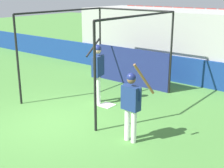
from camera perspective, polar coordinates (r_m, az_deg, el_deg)
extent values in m
plane|color=#477F38|center=(8.92, -10.43, -6.78)|extent=(60.00, 60.00, 0.00)
cube|color=navy|center=(12.93, 8.51, 3.25)|extent=(24.00, 0.12, 1.04)
cube|color=#9E9E99|center=(14.21, 12.07, 7.69)|extent=(8.70, 3.20, 2.69)
cube|color=maroon|center=(15.23, -2.27, 7.68)|extent=(0.45, 0.40, 0.10)
cube|color=maroon|center=(15.32, -1.84, 8.61)|extent=(0.45, 0.06, 0.40)
cube|color=maroon|center=(14.88, -0.65, 7.47)|extent=(0.45, 0.40, 0.10)
cube|color=maroon|center=(14.98, -0.22, 8.43)|extent=(0.45, 0.06, 0.40)
cube|color=maroon|center=(14.54, 1.04, 7.24)|extent=(0.45, 0.40, 0.10)
cube|color=maroon|center=(14.64, 1.48, 8.22)|extent=(0.45, 0.06, 0.40)
cube|color=maroon|center=(14.22, 2.81, 7.00)|extent=(0.45, 0.40, 0.10)
cube|color=maroon|center=(14.32, 3.25, 8.00)|extent=(0.45, 0.06, 0.40)
cube|color=maroon|center=(13.91, 4.66, 6.74)|extent=(0.45, 0.40, 0.10)
cube|color=maroon|center=(14.02, 5.10, 7.76)|extent=(0.45, 0.06, 0.40)
cube|color=maroon|center=(13.61, 6.59, 6.46)|extent=(0.45, 0.40, 0.10)
cube|color=maroon|center=(13.72, 7.02, 7.50)|extent=(0.45, 0.06, 0.40)
cube|color=maroon|center=(13.34, 8.60, 6.16)|extent=(0.45, 0.40, 0.10)
cube|color=maroon|center=(13.45, 9.03, 7.23)|extent=(0.45, 0.06, 0.40)
cube|color=maroon|center=(13.07, 10.68, 5.84)|extent=(0.45, 0.40, 0.10)
cube|color=maroon|center=(13.19, 11.11, 6.93)|extent=(0.45, 0.06, 0.40)
cube|color=maroon|center=(12.83, 12.85, 5.50)|extent=(0.45, 0.40, 0.10)
cube|color=maroon|center=(12.95, 13.27, 6.61)|extent=(0.45, 0.06, 0.40)
cube|color=maroon|center=(12.61, 15.10, 5.14)|extent=(0.45, 0.40, 0.10)
cube|color=maroon|center=(12.73, 15.51, 6.27)|extent=(0.45, 0.06, 0.40)
cube|color=maroon|center=(12.41, 17.42, 4.76)|extent=(0.45, 0.40, 0.10)
cube|color=maroon|center=(12.53, 17.82, 5.91)|extent=(0.45, 0.06, 0.40)
cube|color=maroon|center=(12.23, 19.81, 4.35)|extent=(0.45, 0.40, 0.10)
cube|color=maroon|center=(15.77, -0.36, 9.49)|extent=(0.45, 0.40, 0.10)
cube|color=maroon|center=(15.88, 0.05, 10.38)|extent=(0.45, 0.06, 0.40)
cube|color=maroon|center=(15.44, 1.24, 9.32)|extent=(0.45, 0.40, 0.10)
cube|color=maroon|center=(15.55, 1.66, 10.23)|extent=(0.45, 0.06, 0.40)
cube|color=maroon|center=(15.11, 2.92, 9.13)|extent=(0.45, 0.40, 0.10)
cube|color=maroon|center=(15.23, 3.34, 10.06)|extent=(0.45, 0.06, 0.40)
cube|color=maroon|center=(14.80, 4.67, 8.93)|extent=(0.45, 0.40, 0.10)
cube|color=maroon|center=(14.92, 5.09, 9.88)|extent=(0.45, 0.06, 0.40)
cube|color=maroon|center=(14.51, 6.49, 8.71)|extent=(0.45, 0.40, 0.10)
cube|color=maroon|center=(14.63, 6.90, 9.68)|extent=(0.45, 0.06, 0.40)
cube|color=maroon|center=(14.22, 8.38, 8.48)|extent=(0.45, 0.40, 0.10)
cube|color=maroon|center=(14.35, 8.79, 9.46)|extent=(0.45, 0.06, 0.40)
cube|color=maroon|center=(13.96, 10.34, 8.22)|extent=(0.45, 0.40, 0.10)
cube|color=maroon|center=(14.08, 10.75, 9.22)|extent=(0.45, 0.06, 0.40)
cube|color=maroon|center=(13.71, 12.38, 7.95)|extent=(0.45, 0.40, 0.10)
cube|color=maroon|center=(13.84, 12.78, 8.97)|extent=(0.45, 0.06, 0.40)
cube|color=maroon|center=(13.48, 14.48, 7.65)|extent=(0.45, 0.40, 0.10)
cube|color=maroon|center=(13.61, 14.87, 8.69)|extent=(0.45, 0.06, 0.40)
cube|color=maroon|center=(13.27, 16.65, 7.34)|extent=(0.45, 0.40, 0.10)
cube|color=maroon|center=(13.40, 17.03, 8.39)|extent=(0.45, 0.06, 0.40)
cube|color=maroon|center=(13.07, 18.89, 7.00)|extent=(0.45, 0.40, 0.10)
cube|color=maroon|center=(13.21, 19.26, 8.08)|extent=(0.45, 0.06, 0.40)
cube|color=maroon|center=(16.35, 1.43, 11.16)|extent=(0.45, 0.40, 0.10)
cube|color=maroon|center=(16.47, 1.82, 12.01)|extent=(0.45, 0.06, 0.40)
cube|color=maroon|center=(16.03, 3.02, 11.02)|extent=(0.45, 0.40, 0.10)
cube|color=maroon|center=(16.15, 3.42, 11.88)|extent=(0.45, 0.06, 0.40)
cube|color=maroon|center=(15.72, 4.68, 10.87)|extent=(0.45, 0.40, 0.10)
cube|color=maroon|center=(15.84, 5.08, 11.75)|extent=(0.45, 0.06, 0.40)
cube|color=maroon|center=(15.42, 6.40, 10.71)|extent=(0.45, 0.40, 0.10)
cube|color=maroon|center=(15.55, 6.80, 11.60)|extent=(0.45, 0.06, 0.40)
cube|color=maroon|center=(15.13, 8.19, 10.52)|extent=(0.45, 0.40, 0.10)
cube|color=maroon|center=(15.26, 8.58, 11.43)|extent=(0.45, 0.06, 0.40)
cube|color=maroon|center=(14.86, 10.04, 10.32)|extent=(0.45, 0.40, 0.10)
cube|color=maroon|center=(15.00, 10.43, 11.24)|extent=(0.45, 0.06, 0.40)
cube|color=maroon|center=(14.61, 11.96, 10.10)|extent=(0.45, 0.40, 0.10)
cube|color=maroon|center=(14.74, 12.34, 11.04)|extent=(0.45, 0.06, 0.40)
cube|color=maroon|center=(14.37, 13.93, 9.86)|extent=(0.45, 0.40, 0.10)
cube|color=maroon|center=(14.51, 14.31, 10.82)|extent=(0.45, 0.06, 0.40)
cube|color=maroon|center=(14.15, 15.97, 9.60)|extent=(0.45, 0.40, 0.10)
cube|color=maroon|center=(14.29, 16.34, 10.57)|extent=(0.45, 0.06, 0.40)
cube|color=maroon|center=(13.95, 18.07, 9.33)|extent=(0.45, 0.40, 0.10)
cube|color=maroon|center=(14.09, 18.42, 10.31)|extent=(0.45, 0.06, 0.40)
cube|color=maroon|center=(16.96, 3.11, 12.71)|extent=(0.45, 0.40, 0.10)
cube|color=maroon|center=(17.09, 3.49, 13.51)|extent=(0.45, 0.06, 0.40)
cube|color=maroon|center=(16.65, 4.69, 12.60)|extent=(0.45, 0.40, 0.10)
cube|color=maroon|center=(16.78, 5.07, 13.41)|extent=(0.45, 0.06, 0.40)
cube|color=maroon|center=(16.35, 6.33, 12.47)|extent=(0.45, 0.40, 0.10)
cube|color=maroon|center=(16.48, 6.70, 13.30)|extent=(0.45, 0.06, 0.40)
cube|color=maroon|center=(16.06, 8.02, 12.33)|extent=(0.45, 0.40, 0.10)
cube|color=maroon|center=(16.20, 8.39, 13.17)|extent=(0.45, 0.06, 0.40)
cube|color=maroon|center=(15.79, 9.77, 12.17)|extent=(0.45, 0.40, 0.10)
cube|color=maroon|center=(15.93, 10.14, 13.03)|extent=(0.45, 0.06, 0.40)
cube|color=maroon|center=(15.53, 11.58, 12.00)|extent=(0.45, 0.40, 0.10)
cube|color=maroon|center=(15.67, 11.94, 12.87)|extent=(0.45, 0.06, 0.40)
cube|color=maroon|center=(15.28, 13.44, 11.81)|extent=(0.45, 0.40, 0.10)
cube|color=maroon|center=(15.43, 13.80, 12.69)|extent=(0.45, 0.06, 0.40)
cube|color=maroon|center=(15.06, 15.36, 11.60)|extent=(0.45, 0.40, 0.10)
cube|color=maroon|center=(15.20, 15.71, 12.49)|extent=(0.45, 0.06, 0.40)
cube|color=maroon|center=(14.85, 17.34, 11.37)|extent=(0.45, 0.40, 0.10)
cube|color=maroon|center=(15.00, 17.68, 12.27)|extent=(0.45, 0.06, 0.40)
cube|color=maroon|center=(14.66, 19.36, 11.12)|extent=(0.45, 0.40, 0.10)
cube|color=maroon|center=(14.81, 19.70, 12.04)|extent=(0.45, 0.06, 0.40)
cylinder|color=black|center=(10.13, -16.88, 4.09)|extent=(0.07, 0.07, 2.83)
cylinder|color=black|center=(7.77, -3.13, 1.00)|extent=(0.07, 0.07, 2.83)
cylinder|color=black|center=(12.72, -2.18, 7.33)|extent=(0.07, 0.07, 2.83)
cylinder|color=black|center=(10.94, 10.74, 5.44)|extent=(0.07, 0.07, 2.83)
cylinder|color=black|center=(11.15, -9.04, 13.09)|extent=(0.06, 3.93, 0.06)
cylinder|color=black|center=(9.06, 5.20, 12.36)|extent=(0.06, 3.93, 0.06)
cylinder|color=black|center=(11.58, 3.94, 13.40)|extent=(3.21, 0.06, 0.06)
cube|color=navy|center=(11.89, 3.68, 3.12)|extent=(3.14, 0.03, 1.41)
cube|color=white|center=(9.95, -0.98, -3.87)|extent=(0.44, 0.44, 0.02)
cylinder|color=white|center=(9.90, -2.52, -1.24)|extent=(0.16, 0.16, 0.92)
cylinder|color=white|center=(10.13, -2.57, -0.80)|extent=(0.16, 0.16, 0.92)
cube|color=navy|center=(9.80, -2.60, 3.33)|extent=(0.33, 0.51, 0.65)
sphere|color=tan|center=(9.69, -2.64, 6.20)|extent=(0.23, 0.23, 0.23)
sphere|color=navy|center=(9.68, -2.65, 6.50)|extent=(0.24, 0.24, 0.24)
cylinder|color=navy|center=(9.57, -3.51, 3.88)|extent=(0.08, 0.08, 0.36)
cylinder|color=navy|center=(10.00, -2.16, 4.48)|extent=(0.08, 0.08, 0.36)
cylinder|color=black|center=(10.07, -3.45, 6.73)|extent=(0.11, 0.75, 0.55)
sphere|color=black|center=(9.90, -1.80, 5.12)|extent=(0.08, 0.08, 0.08)
cylinder|color=white|center=(7.63, 2.80, -7.37)|extent=(0.14, 0.14, 0.82)
cylinder|color=white|center=(7.51, 4.00, -7.78)|extent=(0.14, 0.14, 0.82)
cube|color=navy|center=(7.30, 3.49, -2.56)|extent=(0.46, 0.25, 0.58)
sphere|color=brown|center=(7.17, 3.55, 0.85)|extent=(0.21, 0.21, 0.21)
sphere|color=navy|center=(7.15, 3.56, 1.21)|extent=(0.22, 0.22, 0.22)
cylinder|color=navy|center=(7.43, 2.29, -1.13)|extent=(0.07, 0.07, 0.32)
cylinder|color=navy|center=(7.16, 5.18, -1.91)|extent=(0.07, 0.07, 0.32)
cylinder|color=brown|center=(6.93, 5.87, 0.88)|extent=(0.31, 0.51, 0.75)
sphere|color=brown|center=(7.25, 4.84, -1.33)|extent=(0.08, 0.08, 0.08)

